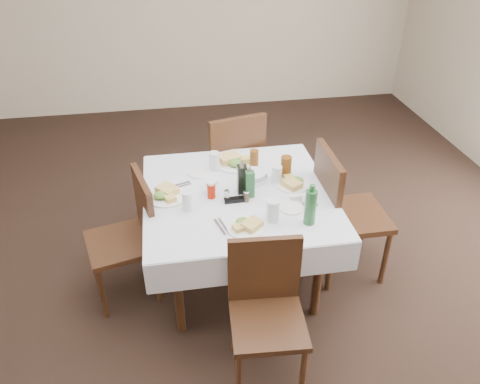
{
  "coord_description": "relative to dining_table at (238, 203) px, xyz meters",
  "views": [
    {
      "loc": [
        -0.3,
        -2.6,
        2.52
      ],
      "look_at": [
        0.15,
        0.02,
        0.8
      ],
      "focal_mm": 35.0,
      "sensor_mm": 36.0,
      "label": 1
    }
  ],
  "objects": [
    {
      "name": "room_shell",
      "position": [
        -0.14,
        -0.07,
        1.03
      ],
      "size": [
        6.04,
        7.04,
        2.8
      ],
      "color": "beige",
      "rests_on": "ground"
    },
    {
      "name": "iced_tea_a",
      "position": [
        0.18,
        0.34,
        0.15
      ],
      "size": [
        0.07,
        0.07,
        0.14
      ],
      "color": "brown",
      "rests_on": "dining_table"
    },
    {
      "name": "water_s",
      "position": [
        0.16,
        -0.35,
        0.16
      ],
      "size": [
        0.08,
        0.08,
        0.15
      ],
      "color": "silver",
      "rests_on": "dining_table"
    },
    {
      "name": "salt_shaker",
      "position": [
        -0.09,
        -0.08,
        0.12
      ],
      "size": [
        0.03,
        0.03,
        0.08
      ],
      "color": "white",
      "rests_on": "dining_table"
    },
    {
      "name": "oil_cruet_green",
      "position": [
        0.07,
        -0.05,
        0.19
      ],
      "size": [
        0.06,
        0.06,
        0.24
      ],
      "color": "#246030",
      "rests_on": "dining_table"
    },
    {
      "name": "side_plate_a",
      "position": [
        -0.24,
        0.31,
        0.09
      ],
      "size": [
        0.17,
        0.17,
        0.01
      ],
      "color": "white",
      "rests_on": "dining_table"
    },
    {
      "name": "meal_west",
      "position": [
        -0.49,
        0.03,
        0.1
      ],
      "size": [
        0.26,
        0.26,
        0.06
      ],
      "color": "white",
      "rests_on": "dining_table"
    },
    {
      "name": "cutlery_e",
      "position": [
        0.41,
        -0.22,
        0.09
      ],
      "size": [
        0.18,
        0.08,
        0.01
      ],
      "color": "silver",
      "rests_on": "dining_table"
    },
    {
      "name": "pepper_shaker",
      "position": [
        0.04,
        -0.11,
        0.12
      ],
      "size": [
        0.04,
        0.04,
        0.08
      ],
      "color": "#423422",
      "rests_on": "dining_table"
    },
    {
      "name": "chair_south",
      "position": [
        0.03,
        -0.8,
        -0.17
      ],
      "size": [
        0.46,
        0.46,
        0.9
      ],
      "color": "black",
      "rests_on": "ground"
    },
    {
      "name": "oil_cruet_dark",
      "position": [
        0.03,
        0.0,
        0.2
      ],
      "size": [
        0.06,
        0.06,
        0.26
      ],
      "color": "black",
      "rests_on": "dining_table"
    },
    {
      "name": "cutlery_w",
      "position": [
        -0.41,
        0.15,
        0.09
      ],
      "size": [
        0.2,
        0.11,
        0.01
      ],
      "color": "silver",
      "rests_on": "dining_table"
    },
    {
      "name": "meal_east",
      "position": [
        0.4,
        0.03,
        0.1
      ],
      "size": [
        0.24,
        0.24,
        0.05
      ],
      "color": "white",
      "rests_on": "dining_table"
    },
    {
      "name": "side_plate_b",
      "position": [
        0.31,
        -0.25,
        0.09
      ],
      "size": [
        0.16,
        0.16,
        0.01
      ],
      "color": "white",
      "rests_on": "dining_table"
    },
    {
      "name": "chair_north",
      "position": [
        0.08,
        0.79,
        -0.1
      ],
      "size": [
        0.58,
        0.58,
        1.02
      ],
      "color": "black",
      "rests_on": "ground"
    },
    {
      "name": "cutlery_s",
      "position": [
        -0.16,
        -0.37,
        0.09
      ],
      "size": [
        0.09,
        0.18,
        0.01
      ],
      "color": "silver",
      "rests_on": "dining_table"
    },
    {
      "name": "iced_tea_b",
      "position": [
        0.38,
        0.16,
        0.16
      ],
      "size": [
        0.08,
        0.08,
        0.16
      ],
      "color": "brown",
      "rests_on": "dining_table"
    },
    {
      "name": "water_e",
      "position": [
        0.29,
        0.09,
        0.15
      ],
      "size": [
        0.07,
        0.07,
        0.13
      ],
      "color": "silver",
      "rests_on": "dining_table"
    },
    {
      "name": "coffee_mug",
      "position": [
        -0.18,
        0.04,
        0.12
      ],
      "size": [
        0.12,
        0.12,
        0.08
      ],
      "color": "white",
      "rests_on": "dining_table"
    },
    {
      "name": "dining_table",
      "position": [
        0.0,
        0.0,
        0.0
      ],
      "size": [
        1.3,
        1.3,
        0.76
      ],
      "color": "black",
      "rests_on": "ground"
    },
    {
      "name": "sunglasses",
      "position": [
        -0.04,
        -0.1,
        0.1
      ],
      "size": [
        0.14,
        0.05,
        0.03
      ],
      "color": "black",
      "rests_on": "dining_table"
    },
    {
      "name": "cutlery_n",
      "position": [
        0.17,
        0.38,
        0.09
      ],
      "size": [
        0.06,
        0.19,
        0.01
      ],
      "color": "silver",
      "rests_on": "dining_table"
    },
    {
      "name": "ground_plane",
      "position": [
        -0.14,
        -0.07,
        -0.68
      ],
      "size": [
        7.0,
        7.0,
        0.0
      ],
      "primitive_type": "plane",
      "color": "black"
    },
    {
      "name": "water_w",
      "position": [
        -0.35,
        -0.14,
        0.15
      ],
      "size": [
        0.07,
        0.07,
        0.13
      ],
      "color": "silver",
      "rests_on": "dining_table"
    },
    {
      "name": "meal_south",
      "position": [
        -0.02,
        -0.41,
        0.1
      ],
      "size": [
        0.23,
        0.23,
        0.05
      ],
      "color": "white",
      "rests_on": "dining_table"
    },
    {
      "name": "sugar_caddy",
      "position": [
        0.37,
        -0.15,
        0.1
      ],
      "size": [
        0.08,
        0.04,
        0.04
      ],
      "color": "white",
      "rests_on": "dining_table"
    },
    {
      "name": "green_bottle",
      "position": [
        0.38,
        -0.41,
        0.21
      ],
      "size": [
        0.07,
        0.07,
        0.28
      ],
      "color": "#246030",
      "rests_on": "dining_table"
    },
    {
      "name": "meal_north",
      "position": [
        0.04,
        0.4,
        0.11
      ],
      "size": [
        0.3,
        0.3,
        0.07
      ],
      "color": "white",
      "rests_on": "dining_table"
    },
    {
      "name": "ketchup_bottle",
      "position": [
        -0.19,
        -0.03,
        0.14
      ],
      "size": [
        0.05,
        0.05,
        0.12
      ],
      "color": "#B21801",
      "rests_on": "dining_table"
    },
    {
      "name": "water_n",
      "position": [
        -0.12,
        0.35,
        0.15
      ],
      "size": [
        0.08,
        0.08,
        0.14
      ],
      "color": "silver",
      "rests_on": "dining_table"
    },
    {
      "name": "bread_basket",
      "position": [
        0.14,
        0.15,
        0.11
      ],
      "size": [
        0.19,
        0.19,
        0.06
      ],
      "color": "silver",
      "rests_on": "dining_table"
    },
    {
      "name": "chair_west",
      "position": [
        -0.75,
        -0.01,
        -0.15
      ],
      "size": [
        0.54,
        0.54,
        0.93
      ],
      "color": "black",
      "rests_on": "ground"
    },
    {
      "name": "chair_east",
      "position": [
        0.74,
        -0.05,
        -0.09
      ],
      "size": [
        0.49,
        0.49,
        1.03
      ],
      "color": "black",
      "rests_on": "ground"
    }
  ]
}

